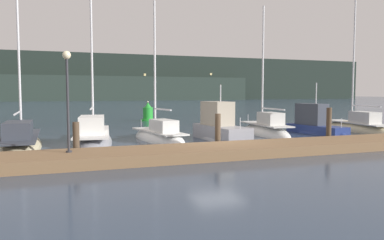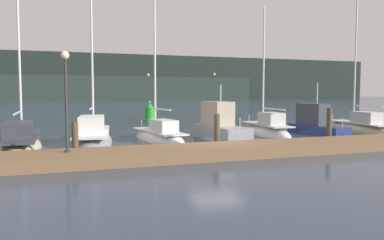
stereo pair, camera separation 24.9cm
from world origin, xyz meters
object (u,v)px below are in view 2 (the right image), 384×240
object	(u,v)px
sailboat_berth_3	(93,140)
motorboat_berth_7	(316,129)
sailboat_berth_2	(21,144)
sailboat_berth_4	(159,139)
channel_buoy	(150,113)
sailboat_berth_8	(359,129)
sailboat_berth_6	(266,132)
dock_lamppost	(66,85)
motorboat_berth_5	(220,132)

from	to	relation	value
sailboat_berth_3	motorboat_berth_7	distance (m)	14.77
sailboat_berth_2	sailboat_berth_4	size ratio (longest dim) A/B	1.35
sailboat_berth_3	channel_buoy	distance (m)	16.52
motorboat_berth_7	sailboat_berth_8	distance (m)	3.88
sailboat_berth_6	channel_buoy	size ratio (longest dim) A/B	4.73
sailboat_berth_4	channel_buoy	world-z (taller)	sailboat_berth_4
sailboat_berth_8	channel_buoy	world-z (taller)	sailboat_berth_8
channel_buoy	dock_lamppost	world-z (taller)	dock_lamppost
sailboat_berth_2	dock_lamppost	world-z (taller)	sailboat_berth_2
sailboat_berth_4	dock_lamppost	xyz separation A→B (m)	(-5.08, -5.55, 2.98)
sailboat_berth_6	motorboat_berth_7	xyz separation A→B (m)	(3.60, -0.47, 0.19)
sailboat_berth_6	channel_buoy	bearing A→B (deg)	107.30
sailboat_berth_8	sailboat_berth_3	bearing A→B (deg)	-179.32
channel_buoy	dock_lamppost	xyz separation A→B (m)	(-7.98, -21.00, 2.37)
sailboat_berth_3	sailboat_berth_8	distance (m)	18.63
motorboat_berth_7	channel_buoy	size ratio (longest dim) A/B	2.59
sailboat_berth_2	sailboat_berth_8	xyz separation A→B (m)	(22.24, 0.80, -0.02)
channel_buoy	sailboat_berth_8	bearing A→B (deg)	-51.09
sailboat_berth_2	sailboat_berth_4	xyz separation A→B (m)	(7.30, 0.27, -0.07)
sailboat_berth_4	dock_lamppost	world-z (taller)	sailboat_berth_4
sailboat_berth_2	channel_buoy	distance (m)	18.75
sailboat_berth_2	sailboat_berth_6	xyz separation A→B (m)	(14.78, 1.00, -0.03)
sailboat_berth_6	dock_lamppost	distance (m)	14.35
sailboat_berth_2	sailboat_berth_3	distance (m)	3.66
sailboat_berth_6	motorboat_berth_7	world-z (taller)	sailboat_berth_6
motorboat_berth_7	dock_lamppost	world-z (taller)	dock_lamppost
motorboat_berth_5	channel_buoy	xyz separation A→B (m)	(-0.65, 16.19, 0.27)
channel_buoy	dock_lamppost	bearing A→B (deg)	-110.80
sailboat_berth_4	sailboat_berth_2	bearing A→B (deg)	-177.86
sailboat_berth_6	sailboat_berth_8	xyz separation A→B (m)	(7.47, -0.20, 0.00)
sailboat_berth_3	motorboat_berth_7	world-z (taller)	sailboat_berth_3
motorboat_berth_7	dock_lamppost	distance (m)	17.39
sailboat_berth_6	sailboat_berth_2	bearing A→B (deg)	-176.15
sailboat_berth_3	dock_lamppost	size ratio (longest dim) A/B	2.86
motorboat_berth_7	sailboat_berth_8	bearing A→B (deg)	3.98
motorboat_berth_5	dock_lamppost	world-z (taller)	dock_lamppost
sailboat_berth_2	channel_buoy	world-z (taller)	sailboat_berth_2
sailboat_berth_4	motorboat_berth_7	world-z (taller)	sailboat_berth_4
sailboat_berth_8	channel_buoy	xyz separation A→B (m)	(-12.05, 14.93, 0.57)
sailboat_berth_2	sailboat_berth_4	bearing A→B (deg)	2.14
sailboat_berth_4	motorboat_berth_7	size ratio (longest dim) A/B	1.75
dock_lamppost	sailboat_berth_3	bearing A→B (deg)	76.57
sailboat_berth_4	sailboat_berth_3	bearing A→B (deg)	175.31
sailboat_berth_2	sailboat_berth_6	bearing A→B (deg)	3.85
sailboat_berth_4	sailboat_berth_8	bearing A→B (deg)	2.00
sailboat_berth_6	sailboat_berth_8	world-z (taller)	sailboat_berth_8
motorboat_berth_7	dock_lamppost	size ratio (longest dim) A/B	1.28
sailboat_berth_3	sailboat_berth_8	xyz separation A→B (m)	(18.63, 0.22, -0.02)
sailboat_berth_8	motorboat_berth_5	bearing A→B (deg)	-173.70
motorboat_berth_5	motorboat_berth_7	world-z (taller)	motorboat_berth_7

